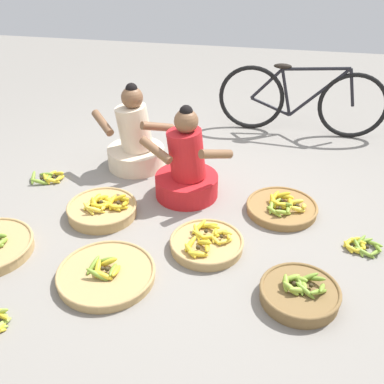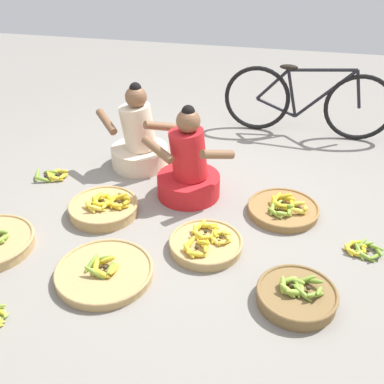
{
  "view_description": "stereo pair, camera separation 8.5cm",
  "coord_description": "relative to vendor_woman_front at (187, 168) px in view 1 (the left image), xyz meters",
  "views": [
    {
      "loc": [
        0.52,
        -2.92,
        2.09
      ],
      "look_at": [
        0.0,
        -0.2,
        0.35
      ],
      "focal_mm": 43.48,
      "sensor_mm": 36.0,
      "label": 1
    },
    {
      "loc": [
        0.6,
        -2.91,
        2.09
      ],
      "look_at": [
        0.0,
        -0.2,
        0.35
      ],
      "focal_mm": 43.48,
      "sensor_mm": 36.0,
      "label": 2
    }
  ],
  "objects": [
    {
      "name": "ground_plane",
      "position": [
        0.14,
        -0.3,
        -0.25
      ],
      "size": [
        10.0,
        10.0,
        0.0
      ],
      "primitive_type": "plane",
      "color": "gray"
    },
    {
      "name": "vendor_woman_front",
      "position": [
        0.0,
        0.0,
        0.0
      ],
      "size": [
        0.74,
        0.52,
        0.79
      ],
      "color": "red",
      "rests_on": "ground"
    },
    {
      "name": "vendor_woman_behind",
      "position": [
        -0.56,
        0.41,
        -0.0
      ],
      "size": [
        0.76,
        0.52,
        0.79
      ],
      "color": "beige",
      "rests_on": "ground"
    },
    {
      "name": "bicycle_leaning",
      "position": [
        0.91,
        1.43,
        0.11
      ],
      "size": [
        1.7,
        0.11,
        0.73
      ],
      "color": "black",
      "rests_on": "ground"
    },
    {
      "name": "banana_basket_back_right",
      "position": [
        -0.32,
        -1.09,
        -0.21
      ],
      "size": [
        0.64,
        0.64,
        0.14
      ],
      "color": "tan",
      "rests_on": "ground"
    },
    {
      "name": "banana_basket_front_center",
      "position": [
        0.92,
        -1.06,
        -0.2
      ],
      "size": [
        0.5,
        0.5,
        0.16
      ],
      "color": "brown",
      "rests_on": "ground"
    },
    {
      "name": "banana_basket_front_right",
      "position": [
        -0.59,
        -0.41,
        -0.19
      ],
      "size": [
        0.54,
        0.54,
        0.16
      ],
      "color": "tan",
      "rests_on": "ground"
    },
    {
      "name": "banana_basket_front_left",
      "position": [
        0.79,
        -0.11,
        -0.21
      ],
      "size": [
        0.56,
        0.56,
        0.14
      ],
      "color": "olive",
      "rests_on": "ground"
    },
    {
      "name": "banana_basket_mid_right",
      "position": [
        0.28,
        -0.67,
        -0.21
      ],
      "size": [
        0.52,
        0.52,
        0.15
      ],
      "color": "tan",
      "rests_on": "ground"
    },
    {
      "name": "loose_bananas_back_center",
      "position": [
        1.35,
        -0.47,
        -0.23
      ],
      "size": [
        0.29,
        0.23,
        0.08
      ],
      "color": "yellow",
      "rests_on": "ground"
    },
    {
      "name": "loose_bananas_mid_left",
      "position": [
        -1.24,
        0.01,
        -0.22
      ],
      "size": [
        0.3,
        0.24,
        0.09
      ],
      "color": "olive",
      "rests_on": "ground"
    }
  ]
}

